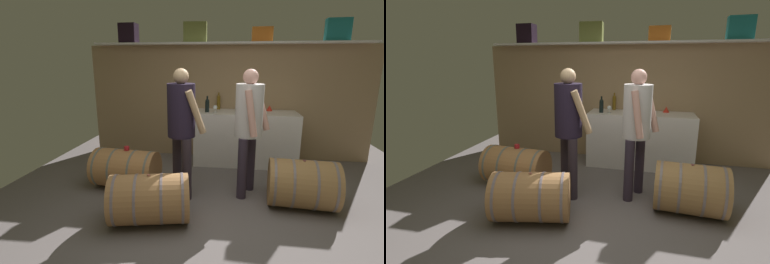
# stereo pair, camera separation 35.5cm
# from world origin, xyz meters

# --- Properties ---
(ground_plane) EXTENTS (6.38, 8.34, 0.02)m
(ground_plane) POSITION_xyz_m (0.00, 0.64, -0.01)
(ground_plane) COLOR #675E5E
(back_wall_panel) EXTENTS (5.18, 0.10, 2.08)m
(back_wall_panel) POSITION_xyz_m (0.00, 2.57, 1.04)
(back_wall_panel) COLOR #A1825D
(back_wall_panel) RESTS_ON ground
(high_shelf_board) EXTENTS (4.77, 0.40, 0.03)m
(high_shelf_board) POSITION_xyz_m (0.00, 2.42, 2.10)
(high_shelf_board) COLOR silver
(high_shelf_board) RESTS_ON back_wall_panel
(toolcase_black) EXTENTS (0.31, 0.26, 0.34)m
(toolcase_black) POSITION_xyz_m (-1.80, 2.42, 2.29)
(toolcase_black) COLOR black
(toolcase_black) RESTS_ON high_shelf_board
(toolcase_olive) EXTENTS (0.41, 0.26, 0.34)m
(toolcase_olive) POSITION_xyz_m (-0.58, 2.42, 2.29)
(toolcase_olive) COLOR olive
(toolcase_olive) RESTS_ON high_shelf_board
(toolcase_orange) EXTENTS (0.36, 0.22, 0.24)m
(toolcase_orange) POSITION_xyz_m (0.57, 2.42, 2.24)
(toolcase_orange) COLOR orange
(toolcase_orange) RESTS_ON high_shelf_board
(toolcase_teal) EXTENTS (0.39, 0.21, 0.36)m
(toolcase_teal) POSITION_xyz_m (1.77, 2.42, 2.30)
(toolcase_teal) COLOR #1C777F
(toolcase_teal) RESTS_ON high_shelf_board
(work_cabinet) EXTENTS (1.77, 0.64, 0.93)m
(work_cabinet) POSITION_xyz_m (0.34, 2.19, 0.47)
(work_cabinet) COLOR white
(work_cabinet) RESTS_ON ground
(wine_bottle_dark) EXTENTS (0.07, 0.07, 0.28)m
(wine_bottle_dark) POSITION_xyz_m (-0.33, 2.10, 1.06)
(wine_bottle_dark) COLOR black
(wine_bottle_dark) RESTS_ON work_cabinet
(wine_bottle_amber) EXTENTS (0.06, 0.06, 0.31)m
(wine_bottle_amber) POSITION_xyz_m (-0.15, 2.43, 1.08)
(wine_bottle_amber) COLOR brown
(wine_bottle_amber) RESTS_ON work_cabinet
(wine_bottle_green) EXTENTS (0.06, 0.06, 0.30)m
(wine_bottle_green) POSITION_xyz_m (0.23, 2.14, 1.06)
(wine_bottle_green) COLOR #2A542B
(wine_bottle_green) RESTS_ON work_cabinet
(wine_glass) EXTENTS (0.07, 0.07, 0.13)m
(wine_glass) POSITION_xyz_m (-0.19, 2.08, 1.02)
(wine_glass) COLOR white
(wine_glass) RESTS_ON work_cabinet
(red_funnel) EXTENTS (0.11, 0.11, 0.10)m
(red_funnel) POSITION_xyz_m (0.76, 2.39, 0.98)
(red_funnel) COLOR red
(red_funnel) RESTS_ON work_cabinet
(wine_barrel_near) EXTENTS (0.97, 0.64, 0.57)m
(wine_barrel_near) POSITION_xyz_m (-1.40, 0.92, 0.28)
(wine_barrel_near) COLOR #BD824D
(wine_barrel_near) RESTS_ON ground
(wine_barrel_far) EXTENTS (0.86, 0.67, 0.62)m
(wine_barrel_far) POSITION_xyz_m (0.99, 0.67, 0.31)
(wine_barrel_far) COLOR #9F7343
(wine_barrel_far) RESTS_ON ground
(wine_barrel_flank) EXTENTS (0.97, 0.73, 0.58)m
(wine_barrel_flank) POSITION_xyz_m (-0.79, 0.06, 0.29)
(wine_barrel_flank) COLOR #A37143
(wine_barrel_flank) RESTS_ON ground
(tasting_cup) EXTENTS (0.07, 0.07, 0.05)m
(tasting_cup) POSITION_xyz_m (-1.37, 0.92, 0.59)
(tasting_cup) COLOR red
(tasting_cup) RESTS_ON wine_barrel_near
(winemaker_pouring) EXTENTS (0.49, 0.54, 1.70)m
(winemaker_pouring) POSITION_xyz_m (0.32, 0.95, 1.05)
(winemaker_pouring) COLOR #312736
(winemaker_pouring) RESTS_ON ground
(visitor_tasting) EXTENTS (0.53, 0.55, 1.71)m
(visitor_tasting) POSITION_xyz_m (-0.55, 0.81, 1.05)
(visitor_tasting) COLOR #322831
(visitor_tasting) RESTS_ON ground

